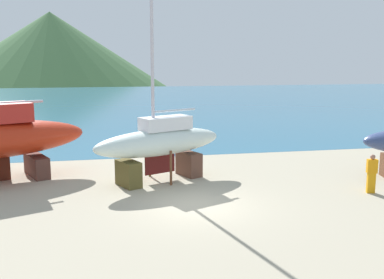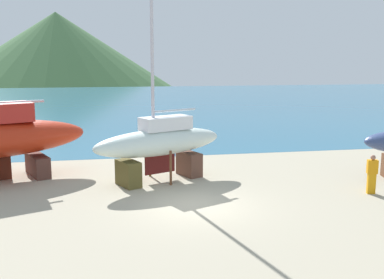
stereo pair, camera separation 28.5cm
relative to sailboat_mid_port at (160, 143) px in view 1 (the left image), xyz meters
name	(u,v)px [view 1 (the left image)]	position (x,y,z in m)	size (l,w,h in m)	color
ground_plane	(207,220)	(0.95, -5.87, -1.85)	(44.91, 44.91, 0.00)	#A59B83
sea_water	(130,103)	(0.95, 40.42, -1.85)	(167.19, 70.13, 0.01)	#2B6483
headland_hill	(53,78)	(-17.54, 126.27, -1.85)	(123.07, 123.07, 39.60)	#396035
sailboat_mid_port	(160,143)	(0.00, 0.00, 0.00)	(6.96, 4.44, 10.14)	brown
worker	(372,173)	(8.84, -3.86, -0.95)	(0.48, 0.34, 1.73)	orange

